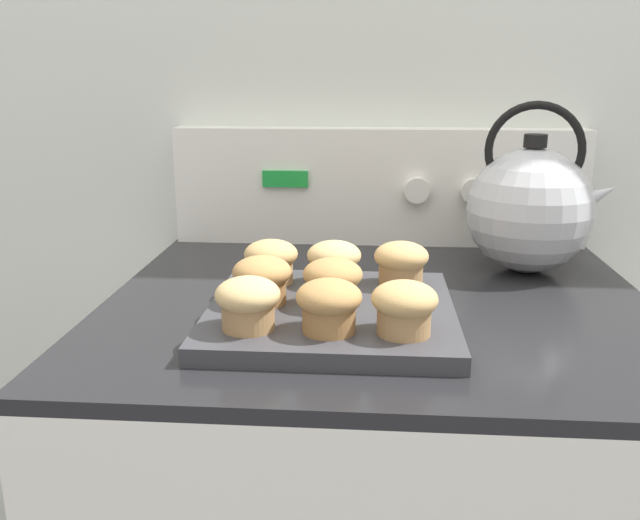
{
  "coord_description": "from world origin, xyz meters",
  "views": [
    {
      "loc": [
        -0.01,
        -0.55,
        1.21
      ],
      "look_at": [
        -0.08,
        0.29,
        0.98
      ],
      "focal_mm": 38.0,
      "sensor_mm": 36.0,
      "label": 1
    }
  ],
  "objects_px": {
    "muffin_r1_c1": "(333,281)",
    "muffin_r2_c0": "(271,260)",
    "tea_kettle": "(531,208)",
    "muffin_r0_c2": "(404,306)",
    "muffin_r2_c1": "(334,261)",
    "muffin_pan": "(331,313)",
    "muffin_r0_c0": "(248,302)",
    "muffin_r1_c0": "(262,278)",
    "muffin_r0_c1": "(329,304)",
    "muffin_r2_c2": "(401,262)"
  },
  "relations": [
    {
      "from": "muffin_r1_c1",
      "to": "muffin_r2_c0",
      "type": "xyz_separation_m",
      "value": [
        -0.09,
        0.09,
        0.0
      ]
    },
    {
      "from": "muffin_r2_c0",
      "to": "tea_kettle",
      "type": "bearing_deg",
      "value": 22.99
    },
    {
      "from": "muffin_r0_c2",
      "to": "muffin_r2_c1",
      "type": "distance_m",
      "value": 0.2
    },
    {
      "from": "muffin_pan",
      "to": "muffin_r2_c0",
      "type": "relative_size",
      "value": 4.12
    },
    {
      "from": "muffin_r0_c0",
      "to": "muffin_r1_c0",
      "type": "relative_size",
      "value": 1.0
    },
    {
      "from": "muffin_r0_c2",
      "to": "muffin_r2_c0",
      "type": "xyz_separation_m",
      "value": [
        -0.18,
        0.18,
        0.0
      ]
    },
    {
      "from": "muffin_r0_c1",
      "to": "muffin_r2_c0",
      "type": "xyz_separation_m",
      "value": [
        -0.09,
        0.18,
        0.0
      ]
    },
    {
      "from": "muffin_r2_c2",
      "to": "tea_kettle",
      "type": "bearing_deg",
      "value": 37.96
    },
    {
      "from": "muffin_r2_c1",
      "to": "tea_kettle",
      "type": "relative_size",
      "value": 0.28
    },
    {
      "from": "muffin_r2_c1",
      "to": "muffin_r2_c2",
      "type": "distance_m",
      "value": 0.09
    },
    {
      "from": "muffin_r0_c0",
      "to": "muffin_r0_c1",
      "type": "xyz_separation_m",
      "value": [
        0.09,
        -0.0,
        0.0
      ]
    },
    {
      "from": "muffin_r1_c0",
      "to": "muffin_r2_c0",
      "type": "distance_m",
      "value": 0.09
    },
    {
      "from": "muffin_r0_c2",
      "to": "muffin_r2_c0",
      "type": "distance_m",
      "value": 0.25
    },
    {
      "from": "muffin_pan",
      "to": "muffin_r1_c0",
      "type": "distance_m",
      "value": 0.1
    },
    {
      "from": "muffin_r1_c1",
      "to": "muffin_r2_c1",
      "type": "distance_m",
      "value": 0.09
    },
    {
      "from": "muffin_r0_c2",
      "to": "muffin_r2_c2",
      "type": "relative_size",
      "value": 1.0
    },
    {
      "from": "muffin_r1_c1",
      "to": "muffin_r2_c2",
      "type": "bearing_deg",
      "value": 46.49
    },
    {
      "from": "muffin_r2_c2",
      "to": "tea_kettle",
      "type": "height_order",
      "value": "tea_kettle"
    },
    {
      "from": "muffin_r1_c0",
      "to": "muffin_r2_c0",
      "type": "height_order",
      "value": "same"
    },
    {
      "from": "muffin_r2_c1",
      "to": "tea_kettle",
      "type": "distance_m",
      "value": 0.34
    },
    {
      "from": "muffin_r2_c0",
      "to": "tea_kettle",
      "type": "height_order",
      "value": "tea_kettle"
    },
    {
      "from": "muffin_pan",
      "to": "tea_kettle",
      "type": "bearing_deg",
      "value": 40.49
    },
    {
      "from": "muffin_r0_c1",
      "to": "muffin_r2_c1",
      "type": "relative_size",
      "value": 1.0
    },
    {
      "from": "muffin_r1_c0",
      "to": "muffin_r0_c1",
      "type": "bearing_deg",
      "value": -45.41
    },
    {
      "from": "muffin_pan",
      "to": "muffin_r0_c1",
      "type": "bearing_deg",
      "value": -88.44
    },
    {
      "from": "muffin_r2_c0",
      "to": "muffin_r2_c2",
      "type": "height_order",
      "value": "same"
    },
    {
      "from": "muffin_r0_c2",
      "to": "tea_kettle",
      "type": "bearing_deg",
      "value": 58.62
    },
    {
      "from": "muffin_r1_c0",
      "to": "muffin_r1_c1",
      "type": "xyz_separation_m",
      "value": [
        0.09,
        -0.0,
        0.0
      ]
    },
    {
      "from": "muffin_r0_c2",
      "to": "muffin_r0_c0",
      "type": "bearing_deg",
      "value": 179.36
    },
    {
      "from": "muffin_pan",
      "to": "muffin_r1_c1",
      "type": "xyz_separation_m",
      "value": [
        0.0,
        -0.0,
        0.04
      ]
    },
    {
      "from": "muffin_r1_c0",
      "to": "muffin_r2_c0",
      "type": "bearing_deg",
      "value": 90.95
    },
    {
      "from": "muffin_r2_c0",
      "to": "muffin_r0_c0",
      "type": "bearing_deg",
      "value": -90.1
    },
    {
      "from": "muffin_r2_c1",
      "to": "muffin_r0_c1",
      "type": "bearing_deg",
      "value": -88.6
    },
    {
      "from": "muffin_r2_c0",
      "to": "muffin_r2_c1",
      "type": "relative_size",
      "value": 1.0
    },
    {
      "from": "muffin_r2_c1",
      "to": "muffin_r2_c2",
      "type": "height_order",
      "value": "same"
    },
    {
      "from": "muffin_r0_c1",
      "to": "tea_kettle",
      "type": "relative_size",
      "value": 0.28
    },
    {
      "from": "muffin_r1_c1",
      "to": "muffin_r2_c0",
      "type": "bearing_deg",
      "value": 135.24
    },
    {
      "from": "muffin_r0_c2",
      "to": "muffin_r2_c2",
      "type": "xyz_separation_m",
      "value": [
        0.0,
        0.18,
        0.0
      ]
    },
    {
      "from": "muffin_r1_c0",
      "to": "muffin_r2_c2",
      "type": "relative_size",
      "value": 1.0
    },
    {
      "from": "muffin_r2_c1",
      "to": "muffin_r2_c2",
      "type": "xyz_separation_m",
      "value": [
        0.09,
        0.0,
        0.0
      ]
    },
    {
      "from": "muffin_r2_c0",
      "to": "muffin_pan",
      "type": "bearing_deg",
      "value": -44.86
    },
    {
      "from": "tea_kettle",
      "to": "muffin_r2_c1",
      "type": "bearing_deg",
      "value": -151.3
    },
    {
      "from": "muffin_pan",
      "to": "muffin_r1_c0",
      "type": "xyz_separation_m",
      "value": [
        -0.09,
        0.0,
        0.04
      ]
    },
    {
      "from": "muffin_r0_c1",
      "to": "tea_kettle",
      "type": "height_order",
      "value": "tea_kettle"
    },
    {
      "from": "muffin_r2_c0",
      "to": "muffin_r1_c1",
      "type": "bearing_deg",
      "value": -44.76
    },
    {
      "from": "muffin_r2_c2",
      "to": "muffin_pan",
      "type": "bearing_deg",
      "value": -134.38
    },
    {
      "from": "muffin_r1_c0",
      "to": "muffin_r2_c2",
      "type": "bearing_deg",
      "value": 26.81
    },
    {
      "from": "muffin_r0_c2",
      "to": "muffin_pan",
      "type": "bearing_deg",
      "value": 133.76
    },
    {
      "from": "muffin_r0_c0",
      "to": "muffin_r0_c1",
      "type": "distance_m",
      "value": 0.09
    },
    {
      "from": "tea_kettle",
      "to": "muffin_r2_c0",
      "type": "bearing_deg",
      "value": -157.01
    }
  ]
}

